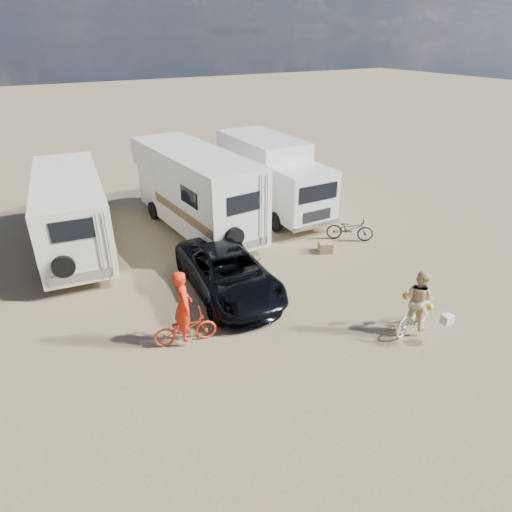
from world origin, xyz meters
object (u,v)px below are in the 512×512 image
rider_man (184,311)px  rv_left (72,215)px  bike_parked (350,229)px  bike_woman (415,314)px  box_truck (273,177)px  crate (325,247)px  dark_suv (228,272)px  rv_main (196,192)px  rider_woman (417,304)px  bike_man (185,328)px  cooler (213,250)px

rider_man → rv_left: bearing=22.4°
rider_man → bike_parked: size_ratio=1.08×
bike_woman → box_truck: bearing=-20.2°
rv_left → crate: (7.94, -4.76, -1.19)m
rv_left → dark_suv: size_ratio=1.45×
dark_suv → bike_parked: bearing=15.7°
rv_main → rv_left: 4.66m
box_truck → rv_left: bearing=178.2°
rider_man → crate: bearing=-58.2°
box_truck → rider_woman: 9.64m
rider_woman → rider_man: bearing=53.1°
bike_woman → rider_man: 6.19m
crate → box_truck: bearing=84.2°
rv_main → bike_woman: rv_main is taller
crate → rider_man: bearing=-159.1°
dark_suv → bike_man: bearing=-136.0°
bike_woman → rider_man: (-5.62, 2.56, 0.45)m
bike_woman → rv_left: bearing=23.5°
cooler → crate: bearing=-42.4°
bike_man → rider_man: (0.00, 0.00, 0.54)m
box_truck → bike_parked: box_truck is taller
rv_main → cooler: (-0.42, -2.43, -1.41)m
dark_suv → bike_woman: (3.50, -4.28, -0.16)m
box_truck → dark_suv: size_ratio=1.35×
rider_woman → box_truck: bearing=-20.2°
dark_suv → bike_man: (-2.11, -1.73, -0.24)m
crate → rv_left: bearing=149.0°
dark_suv → rv_left: bearing=127.8°
cooler → dark_suv: bearing=-120.4°
bike_woman → crate: size_ratio=3.53×
rv_left → dark_suv: rv_left is taller
rv_main → rv_left: rv_main is taller
rv_left → crate: bearing=-24.3°
bike_man → rider_woman: (5.62, -2.56, 0.39)m
cooler → crate: size_ratio=1.11×
bike_woman → cooler: (-2.89, 6.81, -0.30)m
cooler → crate: 4.15m
bike_man → box_truck: bearing=-33.9°
rv_main → dark_suv: (-1.04, -4.96, -0.95)m
dark_suv → bike_man: dark_suv is taller
rv_left → rv_main: bearing=-0.1°
rv_left → rider_woman: rv_left is taller
rv_main → bike_man: bearing=-119.6°
box_truck → crate: bearing=-95.7°
rv_main → rider_woman: (2.47, -9.24, -0.80)m
box_truck → bike_woman: box_truck is taller
bike_parked → cooler: (-5.20, 1.40, -0.26)m
box_truck → bike_man: bearing=-134.8°
bike_parked → cooler: 5.39m
rv_main → crate: rv_main is taller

